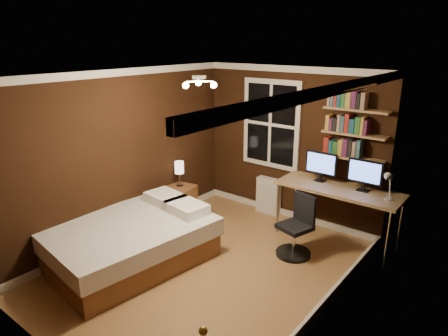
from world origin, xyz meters
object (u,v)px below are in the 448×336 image
Objects in this scene: monitor_left at (321,167)px; office_chair at (296,234)px; radiator at (268,196)px; desk_lamp at (388,186)px; monitor_right at (365,176)px; desk at (339,191)px; bedside_lamp at (180,174)px; nightstand at (180,201)px; bed at (132,241)px.

monitor_left is 0.55× the size of office_chair.
desk_lamp is (2.02, -0.34, 0.75)m from radiator.
desk is at bearing -164.31° from monitor_right.
bedside_lamp reaches higher than desk.
nightstand is 0.49m from bedside_lamp.
office_chair is at bearing 2.05° from bedside_lamp.
office_chair is (2.15, 0.08, -0.44)m from bedside_lamp.
desk is 2.03× the size of office_chair.
desk is at bearing 171.66° from desk_lamp.
bedside_lamp is 2.28m from monitor_left.
office_chair is (-0.96, -0.63, -0.74)m from desk_lamp.
monitor_right is at bearing 71.09° from office_chair.
nightstand is 1.11× the size of monitor_right.
monitor_left is 1.00× the size of monitor_right.
desk_lamp is 0.50× the size of office_chair.
bedside_lamp is at bearing -136.13° from radiator.
bedside_lamp is 2.20m from office_chair.
nightstand is at bearing -136.13° from radiator.
radiator is 0.72× the size of office_chair.
bedside_lamp is 0.99× the size of desk_lamp.
desk_lamp is (3.11, 0.71, 0.31)m from bedside_lamp.
office_chair reaches higher than nightstand.
nightstand is at bearing -161.49° from desk.
radiator is 1.43× the size of desk_lamp.
nightstand is 0.86× the size of radiator.
desk is at bearing 57.35° from bed.
radiator is at bearing 153.81° from office_chair.
bedside_lamp is at bearing -167.22° from desk_lamp.
desk is at bearing 18.51° from bedside_lamp.
radiator is 1.25m from monitor_left.
bedside_lamp is at bearing -161.73° from office_chair.
bed reaches higher than radiator.
bed is at bearing -123.88° from monitor_left.
nightstand is 1.11× the size of monitor_left.
nightstand is 2.16m from office_chair.
nightstand is 3.29m from desk_lamp.
monitor_right reaches higher than desk_lamp.
monitor_right is 1.25m from office_chair.
bed is 4.18× the size of nightstand.
monitor_left and monitor_right have the same top height.
office_chair is at bearing -7.73° from nightstand.
office_chair is (-0.26, -0.73, -0.46)m from desk.
radiator reaches higher than nightstand.
monitor_left reaches higher than bedside_lamp.
radiator is at bearing 84.34° from bed.
desk is (2.41, 0.81, 0.03)m from bedside_lamp.
nightstand is 2.98m from monitor_right.
office_chair is at bearing -42.42° from radiator.
monitor_left is (1.58, 2.35, 0.77)m from bed.
radiator is at bearing 171.28° from monitor_left.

